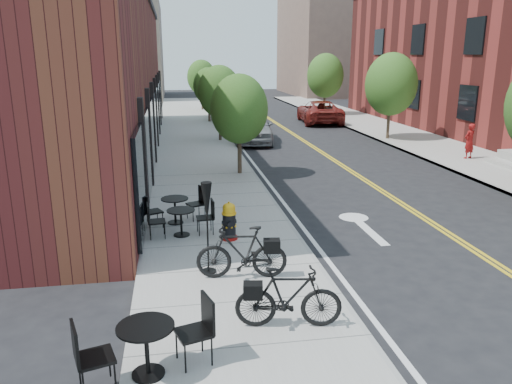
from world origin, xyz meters
TOP-DOWN VIEW (x-y plane):
  - ground at (0.00, 0.00)m, footprint 120.00×120.00m
  - sidewalk_near at (-2.00, 10.00)m, footprint 4.00×70.00m
  - sidewalk_far at (10.00, 10.00)m, footprint 4.00×70.00m
  - building_near at (-6.50, 14.00)m, footprint 5.00×28.00m
  - bg_building_left at (-8.00, 48.00)m, footprint 8.00×14.00m
  - bg_building_right at (16.00, 50.00)m, footprint 10.00×16.00m
  - tree_near_a at (-0.60, 9.00)m, footprint 2.20×2.20m
  - tree_near_b at (-0.60, 17.00)m, footprint 2.30×2.30m
  - tree_near_c at (-0.60, 25.00)m, footprint 2.10×2.10m
  - tree_near_d at (-0.60, 33.00)m, footprint 2.40×2.40m
  - tree_far_b at (8.60, 16.00)m, footprint 2.80×2.80m
  - tree_far_c at (8.60, 28.00)m, footprint 2.80×2.80m
  - fire_hydrant at (-1.82, 1.82)m, footprint 0.52×0.52m
  - bicycle_left at (-1.82, -0.48)m, footprint 1.92×0.76m
  - bicycle_right at (-1.31, -2.53)m, footprint 1.86×0.79m
  - bistro_set_a at (-3.60, -3.49)m, footprint 1.95×1.03m
  - bistro_set_b at (-3.00, 2.27)m, footprint 1.67×0.77m
  - bistro_set_c at (-3.14, 3.27)m, footprint 1.73×1.09m
  - patio_umbrella at (-2.48, -0.09)m, footprint 0.32×0.32m
  - parked_car_a at (1.19, 16.62)m, footprint 2.60×5.07m
  - parked_car_b at (1.28, 21.61)m, footprint 1.91×4.87m
  - parked_car_c at (0.80, 27.47)m, footprint 2.60×5.65m
  - parked_car_far at (6.98, 23.80)m, footprint 3.17×5.85m
  - pedestrian at (9.84, 10.16)m, footprint 0.66×0.55m

SIDE VIEW (x-z plane):
  - ground at x=0.00m, z-range 0.00..0.00m
  - sidewalk_near at x=-2.00m, z-range 0.00..0.12m
  - sidewalk_far at x=10.00m, z-range 0.00..0.12m
  - bistro_set_b at x=-3.00m, z-range 0.12..1.01m
  - fire_hydrant at x=-1.82m, z-range 0.09..1.06m
  - bistro_set_c at x=-3.14m, z-range 0.12..1.05m
  - bistro_set_a at x=-3.60m, z-range 0.12..1.15m
  - bicycle_right at x=-1.31m, z-range 0.12..1.21m
  - bicycle_left at x=-1.82m, z-range 0.12..1.24m
  - parked_car_far at x=6.98m, z-range 0.00..1.56m
  - parked_car_b at x=1.28m, z-range 0.00..1.58m
  - parked_car_c at x=0.80m, z-range 0.00..1.60m
  - parked_car_a at x=1.19m, z-range 0.00..1.65m
  - pedestrian at x=9.84m, z-range 0.12..1.68m
  - patio_umbrella at x=-2.48m, z-range 0.55..2.52m
  - tree_near_c at x=-0.60m, z-range 0.69..4.37m
  - tree_near_a at x=-0.60m, z-range 0.70..4.51m
  - tree_near_b at x=-0.60m, z-range 0.72..4.70m
  - tree_near_d at x=-0.60m, z-range 0.73..4.85m
  - tree_far_b at x=8.60m, z-range 0.75..5.37m
  - tree_far_c at x=8.60m, z-range 0.75..5.37m
  - building_near at x=-6.50m, z-range 0.00..7.00m
  - bg_building_left at x=-8.00m, z-range 0.00..10.00m
  - bg_building_right at x=16.00m, z-range 0.00..12.00m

